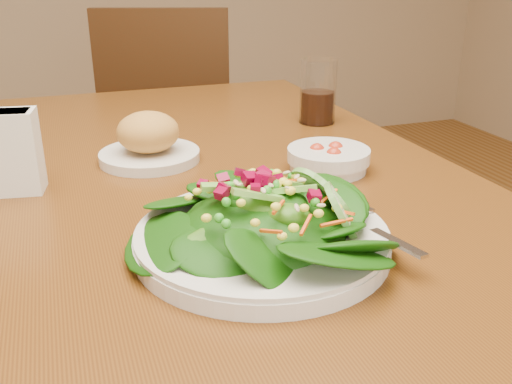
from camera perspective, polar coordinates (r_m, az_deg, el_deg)
dining_table at (r=0.88m, az=-7.35°, el=-5.73°), size 0.90×1.40×0.75m
chair_far at (r=1.98m, az=-8.40°, el=5.32°), size 0.54×0.55×0.93m
salad_plate at (r=0.65m, az=1.43°, el=-3.08°), size 0.30×0.29×0.08m
bread_plate at (r=0.95m, az=-10.69°, el=5.01°), size 0.17×0.17×0.08m
tomato_bowl at (r=0.91m, az=7.24°, el=3.32°), size 0.13×0.13×0.04m
drinking_glass at (r=1.17m, az=6.19°, el=9.53°), size 0.07×0.07×0.13m
napkin_holder at (r=0.87m, az=-23.79°, el=3.84°), size 0.10×0.07×0.12m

